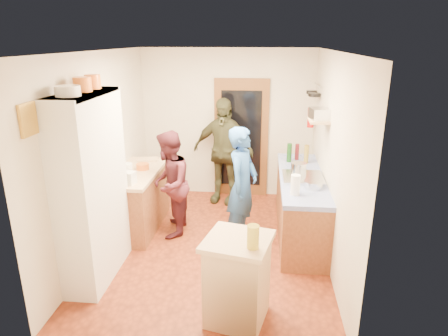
# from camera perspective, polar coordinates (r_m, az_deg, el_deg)

# --- Properties ---
(floor) EXTENTS (3.00, 4.00, 0.02)m
(floor) POSITION_cam_1_polar(r_m,az_deg,el_deg) (5.67, -1.46, -11.05)
(floor) COLOR maroon
(floor) RESTS_ON ground
(ceiling) EXTENTS (3.00, 4.00, 0.02)m
(ceiling) POSITION_cam_1_polar(r_m,az_deg,el_deg) (4.95, -1.71, 16.47)
(ceiling) COLOR silver
(ceiling) RESTS_ON ground
(wall_back) EXTENTS (3.00, 0.02, 2.60)m
(wall_back) POSITION_cam_1_polar(r_m,az_deg,el_deg) (7.10, 0.49, 6.31)
(wall_back) COLOR beige
(wall_back) RESTS_ON ground
(wall_front) EXTENTS (3.00, 0.02, 2.60)m
(wall_front) POSITION_cam_1_polar(r_m,az_deg,el_deg) (3.30, -6.02, -8.06)
(wall_front) COLOR beige
(wall_front) RESTS_ON ground
(wall_left) EXTENTS (0.02, 4.00, 2.60)m
(wall_left) POSITION_cam_1_polar(r_m,az_deg,el_deg) (5.55, -17.24, 2.12)
(wall_left) COLOR beige
(wall_left) RESTS_ON ground
(wall_right) EXTENTS (0.02, 4.00, 2.60)m
(wall_right) POSITION_cam_1_polar(r_m,az_deg,el_deg) (5.19, 15.20, 1.23)
(wall_right) COLOR beige
(wall_right) RESTS_ON ground
(door_frame) EXTENTS (0.95, 0.06, 2.10)m
(door_frame) POSITION_cam_1_polar(r_m,az_deg,el_deg) (7.10, 2.47, 4.22)
(door_frame) COLOR brown
(door_frame) RESTS_ON ground
(door_glass) EXTENTS (0.70, 0.02, 1.70)m
(door_glass) POSITION_cam_1_polar(r_m,az_deg,el_deg) (7.06, 2.45, 4.16)
(door_glass) COLOR black
(door_glass) RESTS_ON door_frame
(hutch_body) EXTENTS (0.40, 1.20, 2.20)m
(hutch_body) POSITION_cam_1_polar(r_m,az_deg,el_deg) (4.83, -18.29, -2.83)
(hutch_body) COLOR white
(hutch_body) RESTS_ON ground
(hutch_top_shelf) EXTENTS (0.40, 1.14, 0.04)m
(hutch_top_shelf) POSITION_cam_1_polar(r_m,az_deg,el_deg) (4.58, -19.63, 9.91)
(hutch_top_shelf) COLOR white
(hutch_top_shelf) RESTS_ON hutch_body
(plate_stack) EXTENTS (0.25, 0.25, 0.10)m
(plate_stack) POSITION_cam_1_polar(r_m,az_deg,el_deg) (4.30, -21.45, 10.20)
(plate_stack) COLOR white
(plate_stack) RESTS_ON hutch_top_shelf
(orange_pot_a) EXTENTS (0.19, 0.19, 0.15)m
(orange_pot_a) POSITION_cam_1_polar(r_m,az_deg,el_deg) (4.60, -19.56, 11.18)
(orange_pot_a) COLOR orange
(orange_pot_a) RESTS_ON hutch_top_shelf
(orange_pot_b) EXTENTS (0.18, 0.18, 0.16)m
(orange_pot_b) POSITION_cam_1_polar(r_m,az_deg,el_deg) (4.84, -18.26, 11.63)
(orange_pot_b) COLOR orange
(orange_pot_b) RESTS_ON hutch_top_shelf
(left_counter_base) EXTENTS (0.60, 1.40, 0.85)m
(left_counter_base) POSITION_cam_1_polar(r_m,az_deg,el_deg) (6.12, -12.20, -4.65)
(left_counter_base) COLOR brown
(left_counter_base) RESTS_ON ground
(left_counter_top) EXTENTS (0.64, 1.44, 0.05)m
(left_counter_top) POSITION_cam_1_polar(r_m,az_deg,el_deg) (5.97, -12.49, -0.66)
(left_counter_top) COLOR tan
(left_counter_top) RESTS_ON left_counter_base
(toaster) EXTENTS (0.25, 0.19, 0.17)m
(toaster) POSITION_cam_1_polar(r_m,az_deg,el_deg) (5.45, -13.72, -1.35)
(toaster) COLOR white
(toaster) RESTS_ON left_counter_top
(kettle) EXTENTS (0.20, 0.20, 0.18)m
(kettle) POSITION_cam_1_polar(r_m,az_deg,el_deg) (5.76, -13.68, -0.24)
(kettle) COLOR white
(kettle) RESTS_ON left_counter_top
(orange_bowl) EXTENTS (0.19, 0.19, 0.08)m
(orange_bowl) POSITION_cam_1_polar(r_m,az_deg,el_deg) (6.01, -11.54, 0.20)
(orange_bowl) COLOR orange
(orange_bowl) RESTS_ON left_counter_top
(chopping_board) EXTENTS (0.33, 0.26, 0.02)m
(chopping_board) POSITION_cam_1_polar(r_m,az_deg,el_deg) (6.46, -10.84, 1.24)
(chopping_board) COLOR tan
(chopping_board) RESTS_ON left_counter_top
(right_counter_base) EXTENTS (0.60, 2.20, 0.84)m
(right_counter_base) POSITION_cam_1_polar(r_m,az_deg,el_deg) (5.92, 10.79, -5.44)
(right_counter_base) COLOR brown
(right_counter_base) RESTS_ON ground
(right_counter_top) EXTENTS (0.62, 2.22, 0.06)m
(right_counter_top) POSITION_cam_1_polar(r_m,az_deg,el_deg) (5.75, 11.05, -1.32)
(right_counter_top) COLOR #182FB1
(right_counter_top) RESTS_ON right_counter_base
(hob) EXTENTS (0.55, 0.58, 0.04)m
(hob) POSITION_cam_1_polar(r_m,az_deg,el_deg) (5.60, 11.21, -1.34)
(hob) COLOR silver
(hob) RESTS_ON right_counter_top
(pot_on_hob) EXTENTS (0.21, 0.21, 0.14)m
(pot_on_hob) POSITION_cam_1_polar(r_m,az_deg,el_deg) (5.72, 10.62, 0.06)
(pot_on_hob) COLOR silver
(pot_on_hob) RESTS_ON hob
(bottle_a) EXTENTS (0.09, 0.09, 0.29)m
(bottle_a) POSITION_cam_1_polar(r_m,az_deg,el_deg) (6.30, 9.30, 2.17)
(bottle_a) COLOR #143F14
(bottle_a) RESTS_ON right_counter_top
(bottle_b) EXTENTS (0.07, 0.07, 0.26)m
(bottle_b) POSITION_cam_1_polar(r_m,az_deg,el_deg) (6.44, 10.39, 2.29)
(bottle_b) COLOR #591419
(bottle_b) RESTS_ON right_counter_top
(bottle_c) EXTENTS (0.08, 0.08, 0.29)m
(bottle_c) POSITION_cam_1_polar(r_m,az_deg,el_deg) (6.28, 11.69, 1.96)
(bottle_c) COLOR olive
(bottle_c) RESTS_ON right_counter_top
(paper_towel) EXTENTS (0.14, 0.14, 0.26)m
(paper_towel) POSITION_cam_1_polar(r_m,az_deg,el_deg) (4.99, 10.15, -2.39)
(paper_towel) COLOR white
(paper_towel) RESTS_ON right_counter_top
(mixing_bowl) EXTENTS (0.25, 0.25, 0.10)m
(mixing_bowl) POSITION_cam_1_polar(r_m,az_deg,el_deg) (5.28, 12.62, -2.31)
(mixing_bowl) COLOR silver
(mixing_bowl) RESTS_ON right_counter_top
(island_base) EXTENTS (0.66, 0.66, 0.86)m
(island_base) POSITION_cam_1_polar(r_m,az_deg,el_deg) (4.15, 1.92, -15.94)
(island_base) COLOR tan
(island_base) RESTS_ON ground
(island_top) EXTENTS (0.74, 0.74, 0.05)m
(island_top) POSITION_cam_1_polar(r_m,az_deg,el_deg) (3.91, 1.99, -10.41)
(island_top) COLOR tan
(island_top) RESTS_ON island_base
(cutting_board) EXTENTS (0.40, 0.35, 0.02)m
(cutting_board) POSITION_cam_1_polar(r_m,az_deg,el_deg) (3.96, 1.51, -9.85)
(cutting_board) COLOR white
(cutting_board) RESTS_ON island_top
(oil_jar) EXTENTS (0.14, 0.14, 0.23)m
(oil_jar) POSITION_cam_1_polar(r_m,az_deg,el_deg) (3.70, 4.17, -9.79)
(oil_jar) COLOR #AD9E2D
(oil_jar) RESTS_ON island_top
(pan_rail) EXTENTS (0.02, 0.65, 0.02)m
(pan_rail) POSITION_cam_1_polar(r_m,az_deg,el_deg) (6.52, 13.24, 11.47)
(pan_rail) COLOR silver
(pan_rail) RESTS_ON wall_right
(pan_hang_a) EXTENTS (0.18, 0.18, 0.05)m
(pan_hang_a) POSITION_cam_1_polar(r_m,az_deg,el_deg) (6.36, 12.80, 10.16)
(pan_hang_a) COLOR black
(pan_hang_a) RESTS_ON pan_rail
(pan_hang_b) EXTENTS (0.16, 0.16, 0.05)m
(pan_hang_b) POSITION_cam_1_polar(r_m,az_deg,el_deg) (6.56, 12.59, 10.23)
(pan_hang_b) COLOR black
(pan_hang_b) RESTS_ON pan_rail
(pan_hang_c) EXTENTS (0.17, 0.17, 0.05)m
(pan_hang_c) POSITION_cam_1_polar(r_m,az_deg,el_deg) (6.75, 12.41, 10.55)
(pan_hang_c) COLOR black
(pan_hang_c) RESTS_ON pan_rail
(wall_shelf) EXTENTS (0.26, 0.42, 0.03)m
(wall_shelf) POSITION_cam_1_polar(r_m,az_deg,el_deg) (5.51, 13.38, 6.62)
(wall_shelf) COLOR tan
(wall_shelf) RESTS_ON wall_right
(radio) EXTENTS (0.26, 0.33, 0.15)m
(radio) POSITION_cam_1_polar(r_m,az_deg,el_deg) (5.49, 13.45, 7.54)
(radio) COLOR silver
(radio) RESTS_ON wall_shelf
(ext_bracket) EXTENTS (0.06, 0.10, 0.04)m
(ext_bracket) POSITION_cam_1_polar(r_m,az_deg,el_deg) (6.79, 12.78, 6.61)
(ext_bracket) COLOR black
(ext_bracket) RESTS_ON wall_right
(fire_extinguisher) EXTENTS (0.11, 0.11, 0.32)m
(fire_extinguisher) POSITION_cam_1_polar(r_m,az_deg,el_deg) (6.77, 12.30, 7.05)
(fire_extinguisher) COLOR red
(fire_extinguisher) RESTS_ON wall_right
(picture_frame) EXTENTS (0.03, 0.25, 0.30)m
(picture_frame) POSITION_cam_1_polar(r_m,az_deg,el_deg) (4.03, -26.20, 6.23)
(picture_frame) COLOR gold
(picture_frame) RESTS_ON wall_left
(person_hob) EXTENTS (0.56, 0.69, 1.64)m
(person_hob) POSITION_cam_1_polar(r_m,az_deg,el_deg) (5.46, 2.84, -2.64)
(person_hob) COLOR #2756A6
(person_hob) RESTS_ON ground
(person_left) EXTENTS (0.62, 0.78, 1.54)m
(person_left) POSITION_cam_1_polar(r_m,az_deg,el_deg) (5.75, -7.50, -2.21)
(person_left) COLOR #491B24
(person_left) RESTS_ON ground
(person_back) EXTENTS (1.14, 0.68, 1.82)m
(person_back) POSITION_cam_1_polar(r_m,az_deg,el_deg) (6.80, -0.04, 2.40)
(person_back) COLOR #373721
(person_back) RESTS_ON ground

